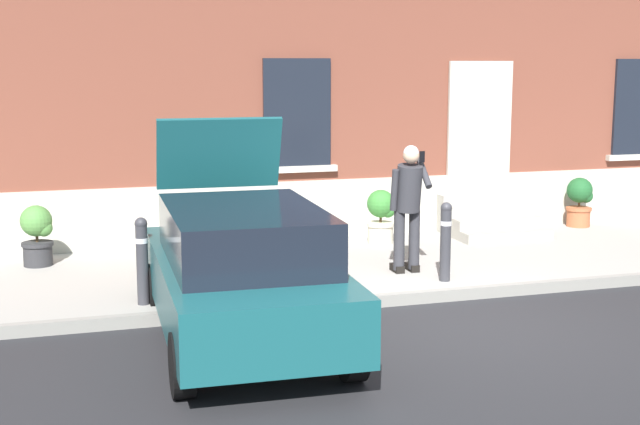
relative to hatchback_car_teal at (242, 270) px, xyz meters
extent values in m
plane|color=#232326|center=(2.29, -0.03, -0.80)|extent=(80.00, 80.00, 0.00)
cube|color=#99968E|center=(2.29, 2.77, -0.72)|extent=(24.00, 3.60, 0.15)
cube|color=gray|center=(2.29, 0.91, -0.72)|extent=(24.00, 0.12, 0.15)
cube|color=brown|center=(2.29, 5.27, 2.95)|extent=(24.00, 1.40, 7.50)
cube|color=#BCB7A8|center=(2.29, 4.55, -0.25)|extent=(24.00, 0.08, 1.10)
cube|color=#1E472D|center=(5.05, 4.54, 1.04)|extent=(1.00, 0.08, 2.10)
cube|color=#BCB7A8|center=(5.05, 4.52, 1.09)|extent=(1.16, 0.06, 2.24)
cube|color=black|center=(1.85, 4.54, 1.40)|extent=(1.10, 0.06, 1.70)
cube|color=#BCB7A8|center=(1.85, 4.51, 0.50)|extent=(1.30, 0.12, 0.10)
cube|color=#BCB7A8|center=(8.25, 4.51, 0.50)|extent=(1.30, 0.12, 0.10)
cube|color=#9E998E|center=(5.05, 3.45, -0.57)|extent=(1.52, 0.32, 0.16)
cube|color=#9E998E|center=(5.05, 3.77, -0.49)|extent=(1.52, 0.32, 0.32)
cube|color=#9E998E|center=(5.05, 4.09, -0.41)|extent=(1.52, 0.32, 0.48)
cube|color=#9E998E|center=(5.05, 4.41, -0.33)|extent=(1.52, 0.32, 0.64)
cube|color=#165156|center=(0.00, 0.02, -0.18)|extent=(1.87, 4.05, 0.64)
cube|color=black|center=(0.00, -0.13, 0.42)|extent=(1.61, 2.45, 0.56)
cube|color=black|center=(0.06, 2.03, -0.40)|extent=(1.66, 0.15, 0.20)
cube|color=yellow|center=(0.06, 2.03, -0.22)|extent=(0.52, 0.04, 0.12)
cube|color=#B21414|center=(-0.69, 2.05, 0.04)|extent=(0.16, 0.05, 0.18)
cube|color=#B21414|center=(0.82, 2.00, 0.04)|extent=(0.16, 0.05, 0.18)
cube|color=#165156|center=(0.04, 1.47, 1.10)|extent=(1.50, 0.41, 0.87)
cylinder|color=black|center=(-0.84, -1.36, -0.50)|extent=(0.22, 0.61, 0.60)
cylinder|color=black|center=(0.75, -1.41, -0.50)|extent=(0.22, 0.61, 0.60)
cylinder|color=black|center=(-0.75, 1.44, -0.50)|extent=(0.22, 0.61, 0.60)
cylinder|color=black|center=(0.84, 1.39, -0.50)|extent=(0.22, 0.61, 0.60)
cylinder|color=#333338|center=(2.97, 1.32, -0.17)|extent=(0.14, 0.14, 0.95)
sphere|color=#333338|center=(2.97, 1.32, 0.32)|extent=(0.15, 0.15, 0.15)
cylinder|color=silver|center=(2.97, 1.32, 0.12)|extent=(0.15, 0.15, 0.06)
cylinder|color=#333338|center=(-0.92, 1.32, -0.17)|extent=(0.14, 0.14, 0.95)
sphere|color=#333338|center=(-0.92, 1.32, 0.32)|extent=(0.15, 0.15, 0.15)
cylinder|color=silver|center=(-0.92, 1.32, 0.12)|extent=(0.15, 0.15, 0.06)
cylinder|color=#2D2D33|center=(2.56, 1.92, -0.20)|extent=(0.15, 0.15, 0.82)
cube|color=black|center=(2.56, 1.98, -0.60)|extent=(0.12, 0.28, 0.10)
cylinder|color=#2D2D33|center=(2.78, 1.92, -0.20)|extent=(0.15, 0.15, 0.82)
cube|color=black|center=(2.78, 1.98, -0.60)|extent=(0.12, 0.28, 0.10)
cylinder|color=#2D2D33|center=(2.67, 1.87, 0.52)|extent=(0.34, 0.42, 0.66)
sphere|color=tan|center=(2.67, 1.81, 0.96)|extent=(0.22, 0.22, 0.22)
sphere|color=silver|center=(2.67, 1.81, 0.99)|extent=(0.21, 0.21, 0.21)
cylinder|color=#2D2D33|center=(2.45, 1.84, 0.51)|extent=(0.09, 0.16, 0.57)
cylinder|color=#2D2D33|center=(2.87, 1.84, 0.73)|extent=(0.09, 0.43, 0.41)
cube|color=black|center=(2.82, 1.79, 0.94)|extent=(0.07, 0.02, 0.15)
cylinder|color=#2D2D30|center=(-2.15, 3.79, -0.48)|extent=(0.40, 0.40, 0.34)
cylinder|color=#2D2D30|center=(-2.15, 3.79, -0.34)|extent=(0.44, 0.44, 0.05)
cylinder|color=#47331E|center=(-2.15, 3.79, -0.19)|extent=(0.04, 0.04, 0.24)
sphere|color=#4C843D|center=(-2.15, 3.79, -0.01)|extent=(0.44, 0.44, 0.44)
sphere|color=#4C843D|center=(-2.05, 3.74, -0.11)|extent=(0.24, 0.24, 0.24)
cylinder|color=#606B38|center=(0.43, 3.82, -0.48)|extent=(0.40, 0.40, 0.34)
cylinder|color=#606B38|center=(0.43, 3.82, -0.34)|extent=(0.44, 0.44, 0.05)
cylinder|color=#47331E|center=(0.43, 3.82, -0.19)|extent=(0.04, 0.04, 0.24)
sphere|color=#286B2D|center=(0.43, 3.82, -0.01)|extent=(0.44, 0.44, 0.44)
sphere|color=#286B2D|center=(0.53, 3.77, -0.11)|extent=(0.24, 0.24, 0.24)
cylinder|color=beige|center=(3.02, 3.83, -0.48)|extent=(0.40, 0.40, 0.34)
cylinder|color=beige|center=(3.02, 3.83, -0.34)|extent=(0.44, 0.44, 0.05)
cylinder|color=#47331E|center=(3.02, 3.83, -0.19)|extent=(0.04, 0.04, 0.24)
sphere|color=#387F33|center=(3.02, 3.83, -0.01)|extent=(0.44, 0.44, 0.44)
sphere|color=#387F33|center=(3.12, 3.78, -0.11)|extent=(0.24, 0.24, 0.24)
cylinder|color=#B25B38|center=(6.87, 4.22, -0.48)|extent=(0.40, 0.40, 0.34)
cylinder|color=#B25B38|center=(6.87, 4.22, -0.34)|extent=(0.44, 0.44, 0.05)
cylinder|color=#47331E|center=(6.87, 4.22, -0.19)|extent=(0.04, 0.04, 0.24)
sphere|color=#1E5628|center=(6.87, 4.22, -0.01)|extent=(0.44, 0.44, 0.44)
sphere|color=#1E5628|center=(6.97, 4.17, -0.11)|extent=(0.24, 0.24, 0.24)
camera|label=1|loc=(-1.81, -8.86, 2.16)|focal=48.92mm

